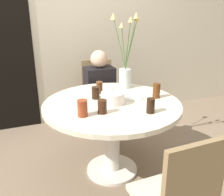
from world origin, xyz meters
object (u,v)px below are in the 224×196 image
Objects in this scene: chair_far_back at (179,195)px; flower_vase at (125,67)px; side_plate at (133,97)px; birthday_cake at (113,98)px; drink_glass_2 at (156,91)px; drink_glass_5 at (96,93)px; drink_glass_1 at (102,107)px; drink_glass_0 at (83,108)px; drink_glass_4 at (151,106)px; chair_right_flank at (98,92)px; drink_glass_3 at (99,88)px; person_guest at (100,96)px.

flower_vase is (0.25, 1.33, 0.44)m from chair_far_back.
birthday_cake is at bearing -163.32° from side_plate.
drink_glass_2 is (0.19, -0.08, 0.06)m from side_plate.
side_plate is (0.23, 0.07, -0.04)m from birthday_cake.
birthday_cake is 1.86× the size of drink_glass_5.
side_plate is (0.21, 1.03, 0.23)m from chair_far_back.
drink_glass_0 is at bearing 179.64° from drink_glass_1.
drink_glass_0 reaches higher than drink_glass_5.
flower_vase is 0.72m from drink_glass_1.
flower_vase is at bearing 83.18° from drink_glass_4.
flower_vase reaches higher than drink_glass_2.
chair_right_flank is 1.18× the size of flower_vase.
side_plate is at bearing 16.68° from birthday_cake.
chair_right_flank is at bearing 98.86° from flower_vase.
chair_right_flank is 4.54× the size of side_plate.
drink_glass_5 is at bearing -151.91° from flower_vase.
drink_glass_3 is at bearing 57.79° from drink_glass_0.
flower_vase is 0.72× the size of person_guest.
drink_glass_2 is 0.13× the size of person_guest.
chair_right_flank is at bearing 103.51° from drink_glass_2.
drink_glass_4 reaches higher than drink_glass_5.
person_guest reaches higher than side_plate.
chair_far_back is at bearing -112.82° from drink_glass_2.
drink_glass_0 is (-0.50, -1.16, 0.29)m from chair_right_flank.
person_guest reaches higher than drink_glass_1.
chair_far_back is at bearing -104.72° from drink_glass_4.
chair_far_back is 1.29m from drink_glass_3.
drink_glass_4 is 1.07× the size of drink_glass_5.
drink_glass_0 is 1.09× the size of drink_glass_4.
drink_glass_1 is at bearing -148.37° from side_plate.
drink_glass_5 is at bearing -98.56° from chair_right_flank.
drink_glass_1 is (0.16, -0.00, -0.01)m from drink_glass_0.
flower_vase is (0.28, 0.37, 0.17)m from birthday_cake.
drink_glass_4 is (-0.08, -0.68, -0.16)m from flower_vase.
drink_glass_3 is 0.63m from person_guest.
chair_right_flank is 0.76m from flower_vase.
drink_glass_5 is (-0.34, 0.10, 0.05)m from side_plate.
drink_glass_5 is (0.21, 0.34, -0.01)m from drink_glass_0.
flower_vase reaches higher than drink_glass_4.
chair_right_flank is 7.89× the size of drink_glass_5.
drink_glass_0 is at bearing -156.40° from side_plate.
drink_glass_1 reaches higher than side_plate.
side_plate is 1.75× the size of drink_glass_1.
flower_vase is 0.65m from person_guest.
chair_right_flank is 0.95m from side_plate.
drink_glass_2 is at bearing -72.21° from person_guest.
birthday_cake is at bearing 178.20° from drink_glass_2.
drink_glass_0 is at bearing -167.99° from drink_glass_2.
drink_glass_2 is (0.14, -0.39, -0.15)m from flower_vase.
drink_glass_4 is 1.17m from person_guest.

